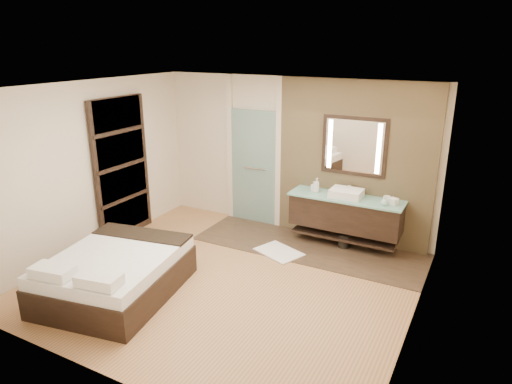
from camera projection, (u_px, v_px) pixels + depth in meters
The scene contains 15 objects.
floor at pixel (227, 281), 6.51m from camera, with size 5.00×5.00×0.00m, color #96673F.
tile_strip at pixel (308, 246), 7.58m from camera, with size 3.80×1.30×0.01m, color #36271D.
stone_wall at pixel (354, 164), 7.45m from camera, with size 2.60×0.08×2.70m, color tan.
vanity at pixel (345, 213), 7.44m from camera, with size 1.85×0.55×0.88m.
mirror_unit at pixel (354, 146), 7.31m from camera, with size 1.06×0.04×0.96m.
frosted_door at pixel (254, 162), 8.33m from camera, with size 1.10×0.12×2.70m.
shoji_partition at pixel (122, 168), 7.71m from camera, with size 0.06×1.20×2.40m.
bed at pixel (115, 274), 6.09m from camera, with size 1.78×2.08×0.71m.
bath_mat at pixel (279, 252), 7.35m from camera, with size 0.72×0.50×0.02m, color white.
waste_bin at pixel (344, 241), 7.52m from camera, with size 0.19×0.19×0.24m, color black.
tissue_box at pixel (393, 201), 6.99m from camera, with size 0.12×0.12×0.10m, color white.
soap_bottle_a at pixel (317, 185), 7.55m from camera, with size 0.09×0.09×0.24m, color silver.
soap_bottle_b at pixel (314, 186), 7.61m from camera, with size 0.08×0.08×0.17m, color #B2B2B2.
soap_bottle_c at pixel (385, 201), 6.94m from camera, with size 0.11×0.11×0.14m, color silver.
cup at pixel (387, 199), 7.12m from camera, with size 0.11×0.11×0.09m, color white.
Camera 1 is at (3.07, -4.91, 3.25)m, focal length 32.00 mm.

